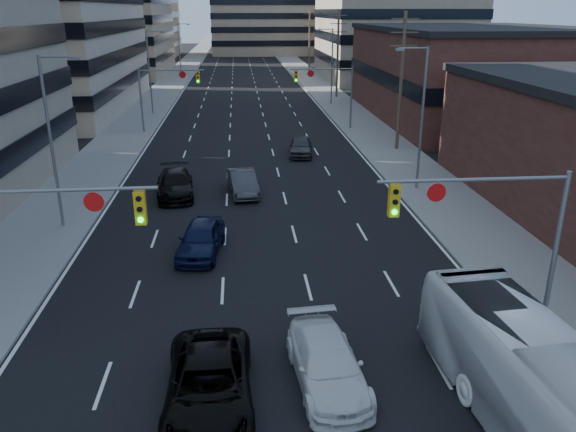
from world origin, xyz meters
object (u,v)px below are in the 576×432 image
(transit_bus, at_px, (555,403))
(sedan_blue, at_px, (201,238))
(black_pickup, at_px, (209,385))
(white_van, at_px, (327,363))

(transit_bus, xyz_separation_m, sedan_blue, (-9.83, 13.83, -0.79))
(black_pickup, height_order, white_van, black_pickup)
(black_pickup, distance_m, sedan_blue, 11.26)
(white_van, bearing_deg, black_pickup, -172.47)
(black_pickup, distance_m, white_van, 3.69)
(black_pickup, xyz_separation_m, white_van, (3.60, 0.80, -0.05))
(white_van, xyz_separation_m, transit_bus, (5.35, -3.41, 0.86))
(black_pickup, bearing_deg, transit_bus, -17.11)
(transit_bus, bearing_deg, white_van, 142.36)
(sedan_blue, bearing_deg, transit_bus, -46.78)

